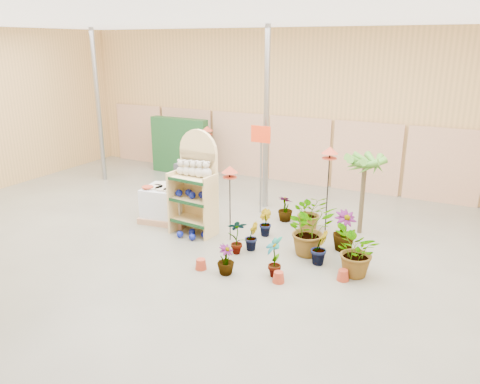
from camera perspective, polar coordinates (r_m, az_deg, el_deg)
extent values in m
cube|color=#636154|center=(9.43, -5.88, -8.32)|extent=(15.00, 12.00, 0.10)
cube|color=white|center=(8.49, -6.92, 20.82)|extent=(15.00, 12.00, 0.10)
cube|color=tan|center=(14.03, 7.58, 10.12)|extent=(15.00, 0.10, 4.50)
cylinder|color=gray|center=(14.79, -16.90, 9.91)|extent=(0.14, 0.14, 4.50)
cylinder|color=gray|center=(11.69, 3.23, 8.73)|extent=(0.14, 0.14, 4.50)
cube|color=tan|center=(17.10, -12.14, 6.99)|extent=(1.90, 0.06, 2.00)
cube|color=tan|center=(15.92, -6.50, 6.50)|extent=(1.90, 0.06, 2.00)
cube|color=tan|center=(14.92, -0.06, 5.85)|extent=(1.90, 0.06, 2.00)
cube|color=tan|center=(14.13, 7.19, 5.04)|extent=(1.90, 0.06, 2.00)
cube|color=tan|center=(13.60, 15.13, 4.05)|extent=(1.90, 0.06, 2.00)
cube|color=tan|center=(13.34, 23.52, 2.92)|extent=(1.90, 0.06, 2.00)
cube|color=#D4B576|center=(10.47, -4.97, 0.10)|extent=(0.97, 0.17, 1.83)
cylinder|color=#D4B576|center=(10.23, -5.10, 4.97)|extent=(0.97, 0.17, 0.97)
cube|color=#D4B576|center=(10.45, -5.69, -3.41)|extent=(0.97, 0.61, 0.04)
cube|color=#0F3819|center=(10.24, -6.51, -3.89)|extent=(0.92, 0.11, 0.06)
cube|color=#D4B576|center=(10.28, -5.78, -0.89)|extent=(0.97, 0.61, 0.04)
cube|color=#0F3819|center=(10.07, -6.60, -1.33)|extent=(0.92, 0.11, 0.06)
cube|color=#D4B576|center=(10.14, -5.86, 1.70)|extent=(0.97, 0.61, 0.04)
cube|color=#0F3819|center=(9.93, -6.70, 1.31)|extent=(0.92, 0.11, 0.06)
cube|color=#D4B576|center=(10.57, -7.86, -1.07)|extent=(0.09, 0.54, 1.40)
cube|color=#D4B576|center=(10.09, -3.55, -1.86)|extent=(0.09, 0.54, 1.40)
sphere|color=beige|center=(10.33, -7.19, 2.63)|extent=(0.19, 0.19, 0.19)
sphere|color=beige|center=(10.29, -7.22, 3.49)|extent=(0.15, 0.15, 0.15)
sphere|color=beige|center=(10.25, -6.44, 2.55)|extent=(0.20, 0.20, 0.20)
sphere|color=beige|center=(10.20, -6.47, 3.46)|extent=(0.15, 0.15, 0.15)
sphere|color=beige|center=(10.16, -5.68, 2.48)|extent=(0.21, 0.21, 0.21)
sphere|color=beige|center=(10.11, -5.71, 3.42)|extent=(0.15, 0.15, 0.15)
sphere|color=beige|center=(10.07, -4.91, 2.40)|extent=(0.23, 0.23, 0.23)
sphere|color=beige|center=(10.03, -4.94, 3.37)|extent=(0.15, 0.15, 0.15)
sphere|color=beige|center=(9.99, -4.13, 2.32)|extent=(0.24, 0.24, 0.24)
sphere|color=beige|center=(9.94, -4.15, 3.33)|extent=(0.15, 0.15, 0.15)
sphere|color=navy|center=(10.42, -7.45, -0.12)|extent=(0.16, 0.16, 0.16)
sphere|color=navy|center=(10.43, -6.27, -0.06)|extent=(0.16, 0.16, 0.16)
sphere|color=navy|center=(10.24, -5.86, -0.39)|extent=(0.16, 0.16, 0.16)
sphere|color=navy|center=(10.25, -4.66, -0.33)|extent=(0.16, 0.16, 0.16)
sphere|color=navy|center=(10.06, -4.21, -0.68)|extent=(0.16, 0.16, 0.16)
sphere|color=navy|center=(10.35, -7.34, -5.15)|extent=(0.15, 0.15, 0.15)
sphere|color=navy|center=(10.45, -5.87, -4.86)|extent=(0.15, 0.15, 0.15)
sphere|color=navy|center=(10.19, -5.84, -5.48)|extent=(0.15, 0.15, 0.15)
sphere|color=navy|center=(10.29, -4.36, -5.19)|extent=(0.15, 0.15, 0.15)
cube|color=tan|center=(11.39, -8.74, -3.06)|extent=(1.29, 1.13, 0.14)
cube|color=silver|center=(11.25, -8.83, -1.11)|extent=(1.18, 1.02, 0.67)
cylinder|color=beige|center=(11.17, -10.35, 0.59)|extent=(0.39, 0.39, 0.04)
cylinder|color=beige|center=(11.03, -9.36, 0.42)|extent=(0.39, 0.39, 0.04)
cylinder|color=beige|center=(10.89, -8.34, 0.25)|extent=(0.39, 0.39, 0.04)
cylinder|color=beige|center=(11.39, -9.48, 0.97)|extent=(0.39, 0.39, 0.04)
cube|color=#2D2D31|center=(12.84, -6.43, 0.30)|extent=(0.50, 0.50, 0.50)
cube|color=#2D2D31|center=(12.70, -6.51, 2.45)|extent=(0.50, 0.50, 0.50)
cube|color=#2D2D31|center=(13.00, -7.53, 0.48)|extent=(0.50, 0.50, 0.50)
cube|color=#19451F|center=(15.25, -7.36, 5.58)|extent=(2.00, 0.30, 1.80)
cylinder|color=gray|center=(11.45, 2.56, 2.65)|extent=(0.05, 0.05, 2.20)
cube|color=red|center=(11.21, 2.54, 7.05)|extent=(0.50, 0.03, 0.40)
cylinder|color=black|center=(9.93, -1.23, -2.11)|extent=(0.02, 0.02, 1.41)
cylinder|color=#A83821|center=(9.71, -1.25, 1.82)|extent=(0.30, 0.30, 0.02)
cone|color=#A83821|center=(9.66, -1.26, 2.79)|extent=(0.34, 0.34, 0.14)
cylinder|color=black|center=(9.93, 10.55, -1.11)|extent=(0.02, 0.02, 1.84)
cylinder|color=#A83821|center=(9.67, 10.85, 4.06)|extent=(0.30, 0.30, 0.02)
cone|color=#A83821|center=(9.64, 10.91, 5.04)|extent=(0.34, 0.34, 0.14)
cylinder|color=black|center=(13.67, -3.93, 3.78)|extent=(0.02, 0.02, 1.57)
cylinder|color=#A83821|center=(13.50, -4.00, 7.02)|extent=(0.30, 0.30, 0.02)
cone|color=#A83821|center=(13.47, -4.02, 7.73)|extent=(0.34, 0.34, 0.14)
cylinder|color=#4E4028|center=(10.64, 14.65, -0.96)|extent=(0.10, 0.10, 1.54)
imported|color=#448426|center=(9.42, -0.34, -5.42)|extent=(0.47, 0.43, 0.75)
imported|color=#448426|center=(9.63, 1.42, -5.41)|extent=(0.30, 0.36, 0.59)
imported|color=#448426|center=(9.44, 8.45, -4.52)|extent=(1.25, 1.26, 1.06)
imported|color=#448426|center=(9.80, 12.56, -4.65)|extent=(0.66, 0.66, 0.83)
imported|color=#448426|center=(10.33, 3.04, -3.75)|extent=(0.42, 0.41, 0.59)
imported|color=#448426|center=(10.70, 8.52, -2.42)|extent=(1.00, 0.96, 0.85)
imported|color=#448426|center=(8.66, -1.76, -8.25)|extent=(0.34, 0.34, 0.57)
imported|color=#448426|center=(8.56, 4.20, -7.84)|extent=(0.46, 0.49, 0.78)
imported|color=#448426|center=(9.14, 9.69, -6.65)|extent=(0.36, 0.42, 0.68)
imported|color=#448426|center=(8.73, 14.04, -7.12)|extent=(0.79, 0.90, 0.97)
imported|color=#448426|center=(11.19, 5.56, -1.99)|extent=(0.38, 0.38, 0.63)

